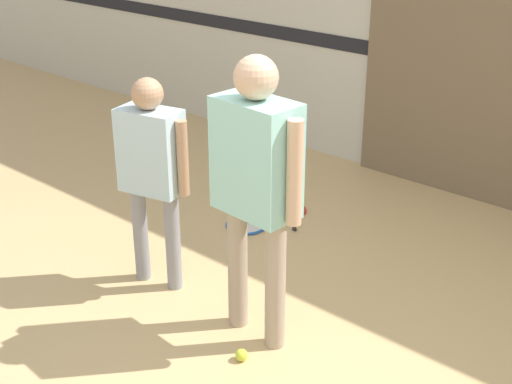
% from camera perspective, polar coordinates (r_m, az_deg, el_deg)
% --- Properties ---
extents(ground_plane, '(16.00, 16.00, 0.00)m').
position_cam_1_polar(ground_plane, '(3.80, 0.87, -13.96)').
color(ground_plane, tan).
extents(person_instructor, '(0.59, 0.27, 1.57)m').
position_cam_1_polar(person_instructor, '(3.57, 0.00, 1.57)').
color(person_instructor, tan).
rests_on(person_instructor, ground_plane).
extents(person_student_left, '(0.49, 0.28, 1.31)m').
position_cam_1_polar(person_student_left, '(4.18, -8.35, 2.41)').
color(person_student_left, gray).
rests_on(person_student_left, ground_plane).
extents(racket_spare_on_floor, '(0.43, 0.43, 0.03)m').
position_cam_1_polar(racket_spare_on_floor, '(5.38, 2.70, -1.53)').
color(racket_spare_on_floor, red).
rests_on(racket_spare_on_floor, ground_plane).
extents(racket_second_spare, '(0.43, 0.50, 0.03)m').
position_cam_1_polar(racket_second_spare, '(5.18, -0.78, -2.58)').
color(racket_second_spare, blue).
rests_on(racket_second_spare, ground_plane).
extents(tennis_ball_near_instructor, '(0.07, 0.07, 0.07)m').
position_cam_1_polar(tennis_ball_near_instructor, '(3.83, -1.17, -12.90)').
color(tennis_ball_near_instructor, '#CCE038').
rests_on(tennis_ball_near_instructor, ground_plane).
extents(tennis_ball_by_spare_racket, '(0.07, 0.07, 0.07)m').
position_cam_1_polar(tennis_ball_by_spare_racket, '(5.36, 3.15, -1.39)').
color(tennis_ball_by_spare_racket, '#CCE038').
rests_on(tennis_ball_by_spare_racket, ground_plane).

